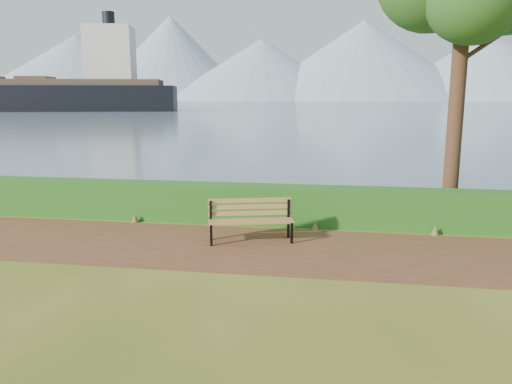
# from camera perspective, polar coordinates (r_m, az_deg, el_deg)

# --- Properties ---
(ground) EXTENTS (140.00, 140.00, 0.00)m
(ground) POSITION_cam_1_polar(r_m,az_deg,el_deg) (10.94, -2.19, -6.81)
(ground) COLOR #465317
(ground) RESTS_ON ground
(path) EXTENTS (40.00, 3.40, 0.01)m
(path) POSITION_cam_1_polar(r_m,az_deg,el_deg) (11.22, -1.88, -6.33)
(path) COLOR #512A1B
(path) RESTS_ON ground
(hedge) EXTENTS (32.00, 0.85, 1.00)m
(hedge) POSITION_cam_1_polar(r_m,az_deg,el_deg) (13.29, 0.03, -1.39)
(hedge) COLOR #1F4E16
(hedge) RESTS_ON ground
(water) EXTENTS (700.00, 510.00, 0.00)m
(water) POSITION_cam_1_polar(r_m,az_deg,el_deg) (270.24, 9.01, 10.05)
(water) COLOR slate
(water) RESTS_ON ground
(mountains) EXTENTS (585.00, 190.00, 70.00)m
(mountains) POSITION_cam_1_polar(r_m,az_deg,el_deg) (417.13, 7.99, 14.13)
(mountains) COLOR #8098AB
(mountains) RESTS_ON ground
(bench) EXTENTS (2.04, 1.06, 0.98)m
(bench) POSITION_cam_1_polar(r_m,az_deg,el_deg) (11.59, -0.64, -2.88)
(bench) COLOR black
(bench) RESTS_ON ground
(cargo_ship) EXTENTS (79.60, 31.28, 23.97)m
(cargo_ship) POSITION_cam_1_polar(r_m,az_deg,el_deg) (126.49, -26.25, 9.90)
(cargo_ship) COLOR black
(cargo_ship) RESTS_ON ground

